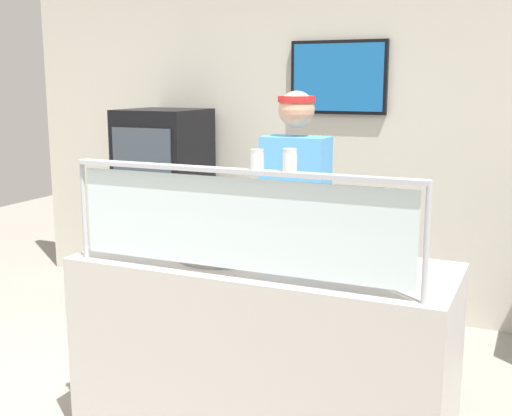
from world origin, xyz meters
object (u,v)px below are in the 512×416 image
object	(u,v)px
pizza_tray	(221,254)
drink_fridge	(165,207)
worker_figure	(296,220)
pepper_flake_shaker	(290,162)
parmesan_shaker	(257,161)
pizza_server	(227,251)

from	to	relation	value
pizza_tray	drink_fridge	size ratio (longest dim) A/B	0.28
worker_figure	drink_fridge	size ratio (longest dim) A/B	1.11
worker_figure	pepper_flake_shaker	bearing A→B (deg)	-70.84
pepper_flake_shaker	drink_fridge	bearing A→B (deg)	133.48
pizza_tray	worker_figure	bearing A→B (deg)	80.60
parmesan_shaker	pizza_tray	bearing A→B (deg)	138.68
pizza_server	drink_fridge	size ratio (longest dim) A/B	0.18
pizza_server	pepper_flake_shaker	world-z (taller)	pepper_flake_shaker
drink_fridge	worker_figure	bearing A→B (deg)	-32.09
parmesan_shaker	drink_fridge	world-z (taller)	drink_fridge
pepper_flake_shaker	worker_figure	size ratio (longest dim) A/B	0.06
pizza_tray	parmesan_shaker	size ratio (longest dim) A/B	5.11
pepper_flake_shaker	worker_figure	xyz separation A→B (m)	(-0.35, 1.01, -0.48)
pepper_flake_shaker	worker_figure	distance (m)	1.17
pizza_tray	pepper_flake_shaker	world-z (taller)	pepper_flake_shaker
worker_figure	pizza_tray	bearing A→B (deg)	-99.40
pizza_server	drink_fridge	world-z (taller)	drink_fridge
worker_figure	drink_fridge	distance (m)	1.78
pizza_tray	parmesan_shaker	world-z (taller)	parmesan_shaker
pizza_server	drink_fridge	bearing A→B (deg)	140.35
worker_figure	pizza_server	bearing A→B (deg)	-96.13
pizza_tray	worker_figure	size ratio (longest dim) A/B	0.26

